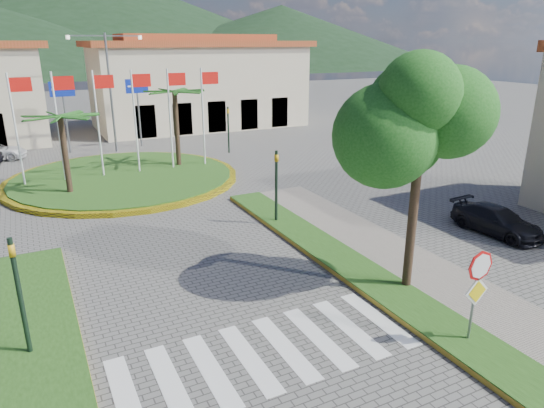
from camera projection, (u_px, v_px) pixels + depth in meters
name	position (u px, v px, depth m)	size (l,w,h in m)	color
sidewalk_right	(497.00, 330.00, 13.00)	(4.00, 28.00, 0.15)	gray
verge_right	(465.00, 342.00, 12.48)	(1.60, 28.00, 0.18)	#224915
crosswalk	(264.00, 354.00, 12.14)	(8.00, 3.00, 0.01)	silver
roundabout_island	(124.00, 177.00, 27.30)	(12.70, 12.70, 6.00)	yellow
stop_sign	(477.00, 283.00, 11.95)	(0.80, 0.11, 2.65)	slate
deciduous_tree	(422.00, 126.00, 13.70)	(3.60, 3.60, 6.80)	black
traffic_light_left	(18.00, 287.00, 11.41)	(0.15, 0.18, 3.20)	black
traffic_light_right	(276.00, 180.00, 20.22)	(0.15, 0.18, 3.20)	black
traffic_light_far	(228.00, 125.00, 33.55)	(0.18, 0.15, 3.20)	black
direction_sign_west	(64.00, 102.00, 32.96)	(1.60, 0.14, 5.20)	slate
direction_sign_east	(138.00, 98.00, 35.10)	(1.60, 0.14, 5.20)	slate
street_lamp_centre	(110.00, 87.00, 33.12)	(4.80, 0.16, 8.00)	slate
building_right	(198.00, 83.00, 43.93)	(19.08, 9.54, 8.05)	beige
hill_far_mid	(81.00, 15.00, 145.66)	(180.00, 180.00, 30.00)	black
hill_far_east	(281.00, 36.00, 150.04)	(120.00, 120.00, 18.00)	black
car_dark_b	(137.00, 126.00, 41.45)	(1.18, 3.39, 1.12)	black
car_side_right	(497.00, 220.00, 19.65)	(1.54, 3.79, 1.10)	black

